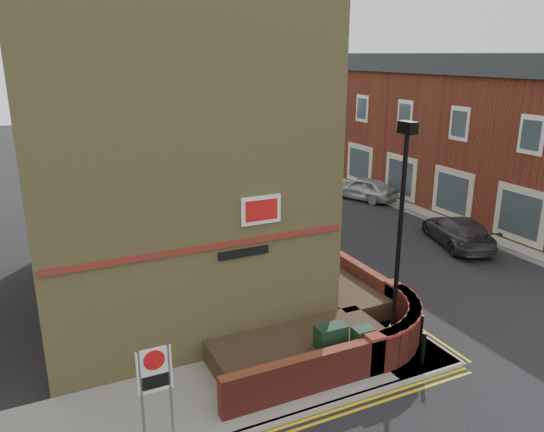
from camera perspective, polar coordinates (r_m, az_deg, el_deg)
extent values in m
plane|color=black|center=(13.83, 10.28, -18.46)|extent=(120.00, 120.00, 0.00)
cube|color=gray|center=(13.56, -6.55, -18.77)|extent=(13.00, 3.00, 0.12)
cube|color=gray|center=(27.66, -5.62, 0.37)|extent=(2.00, 32.00, 0.12)
cube|color=gray|center=(30.66, 16.13, 1.43)|extent=(4.00, 40.00, 0.12)
cube|color=gray|center=(28.00, -3.69, 0.62)|extent=(0.15, 32.00, 0.12)
cube|color=gray|center=(29.41, 13.19, 1.00)|extent=(0.15, 40.00, 0.12)
cube|color=gold|center=(28.10, -3.22, 0.58)|extent=(0.28, 32.00, 0.01)
cube|color=#9C8E53|center=(17.57, -12.63, 8.97)|extent=(8.00, 10.00, 11.00)
cube|color=maroon|center=(13.39, -7.05, -3.40)|extent=(7.80, 0.06, 0.15)
cube|color=white|center=(13.64, -1.18, 0.66)|extent=(1.10, 0.05, 0.75)
cube|color=black|center=(13.81, -3.05, -3.98)|extent=(1.40, 0.04, 0.22)
cylinder|color=black|center=(14.10, 13.45, -3.56)|extent=(0.12, 0.12, 6.00)
cylinder|color=black|center=(15.19, 12.76, -12.79)|extent=(0.20, 0.20, 0.80)
cube|color=black|center=(13.34, 14.39, 9.20)|extent=(0.25, 0.50, 0.30)
cube|color=black|center=(14.19, 6.31, -13.79)|extent=(0.80, 0.45, 1.20)
cube|color=black|center=(14.39, 9.74, -13.71)|extent=(0.55, 0.40, 1.10)
cylinder|color=black|center=(14.88, 15.96, -13.51)|extent=(0.11, 0.11, 0.90)
cylinder|color=black|center=(15.75, 15.72, -11.68)|extent=(0.11, 0.11, 0.90)
cylinder|color=slate|center=(11.75, -13.83, -18.60)|extent=(0.06, 0.06, 2.20)
cylinder|color=slate|center=(11.84, -10.85, -18.06)|extent=(0.06, 0.06, 2.20)
cube|color=white|center=(11.46, -12.52, -15.88)|extent=(0.72, 0.04, 1.00)
cylinder|color=red|center=(11.30, -12.57, -14.90)|extent=(0.44, 0.02, 0.44)
cube|color=maroon|center=(33.93, 14.09, 9.00)|extent=(5.00, 30.00, 7.00)
cube|color=#26282D|center=(33.63, 14.60, 15.75)|extent=(5.40, 30.40, 1.00)
cube|color=#B4AF94|center=(51.80, -0.95, 12.12)|extent=(5.00, 12.00, 7.00)
cube|color=#26282D|center=(51.61, -0.97, 16.55)|extent=(5.40, 12.40, 1.00)
cylinder|color=#382B1E|center=(25.25, -4.21, 4.27)|extent=(0.24, 0.24, 4.55)
sphere|color=#164418|center=(24.81, -4.35, 10.13)|extent=(3.64, 3.64, 3.64)
sphere|color=#164418|center=(24.80, -3.18, 8.18)|extent=(2.60, 2.60, 2.60)
sphere|color=#164418|center=(25.13, -5.30, 9.15)|extent=(2.86, 2.86, 2.86)
cylinder|color=#382B1E|center=(32.66, -9.38, 7.45)|extent=(0.24, 0.24, 5.04)
sphere|color=#164418|center=(32.32, -9.63, 12.49)|extent=(4.03, 4.03, 4.03)
sphere|color=#164418|center=(32.23, -8.70, 10.85)|extent=(2.88, 2.88, 2.88)
sphere|color=#164418|center=(32.66, -10.30, 11.61)|extent=(3.17, 3.17, 3.17)
cylinder|color=#382B1E|center=(40.35, -12.62, 8.88)|extent=(0.24, 0.24, 4.76)
sphere|color=#164418|center=(40.07, -12.87, 12.72)|extent=(3.81, 3.81, 3.81)
sphere|color=#164418|center=(39.94, -12.12, 11.48)|extent=(2.72, 2.72, 2.72)
sphere|color=#164418|center=(40.43, -13.38, 12.05)|extent=(2.99, 2.99, 2.99)
cylinder|color=black|center=(35.77, -10.06, 6.75)|extent=(0.10, 0.10, 3.20)
imported|color=black|center=(35.47, -10.23, 10.09)|extent=(0.20, 0.16, 1.00)
imported|color=#A8ABAF|center=(26.26, -0.86, 0.99)|extent=(3.11, 4.47, 1.40)
imported|color=maroon|center=(34.35, -7.09, 4.66)|extent=(2.44, 4.87, 1.32)
imported|color=#302E34|center=(24.24, 19.37, -1.54)|extent=(3.09, 4.74, 1.28)
imported|color=#A9ACB1|center=(30.55, 9.79, 2.96)|extent=(2.95, 4.15, 1.31)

